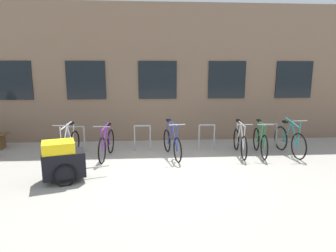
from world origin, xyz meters
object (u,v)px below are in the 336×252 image
at_px(bicycle_teal, 289,141).
at_px(bicycle_green, 260,141).
at_px(bicycle_silver, 240,142).
at_px(bicycle_blue, 172,143).
at_px(bicycle_purple, 107,144).
at_px(bicycle_white, 69,145).
at_px(bike_trailer, 63,160).

height_order(bicycle_teal, bicycle_green, bicycle_teal).
xyz_separation_m(bicycle_silver, bicycle_blue, (-2.02, -0.05, 0.01)).
bearing_deg(bicycle_teal, bicycle_purple, 179.77).
bearing_deg(bicycle_silver, bicycle_purple, -179.30).
bearing_deg(bicycle_green, bicycle_teal, -2.29).
bearing_deg(bicycle_blue, bicycle_green, 0.35).
bearing_deg(bicycle_white, bike_trailer, -79.41).
height_order(bicycle_teal, bicycle_purple, bicycle_teal).
bearing_deg(bicycle_white, bicycle_teal, 0.06).
distance_m(bicycle_green, bicycle_white, 5.54).
bearing_deg(bicycle_green, bicycle_purple, -179.84).
bearing_deg(bicycle_purple, bicycle_white, -178.44).
xyz_separation_m(bicycle_silver, bicycle_purple, (-3.88, -0.05, 0.01)).
relative_size(bicycle_silver, bicycle_blue, 0.98).
xyz_separation_m(bicycle_white, bike_trailer, (0.32, -1.72, 0.10)).
xyz_separation_m(bicycle_purple, bicycle_blue, (1.86, -0.00, -0.00)).
height_order(bicycle_green, bicycle_purple, bicycle_purple).
distance_m(bicycle_purple, bicycle_blue, 1.86).
distance_m(bicycle_silver, bicycle_purple, 3.88).
distance_m(bicycle_silver, bicycle_blue, 2.02).
height_order(bicycle_teal, bicycle_blue, bicycle_teal).
xyz_separation_m(bicycle_teal, bicycle_green, (-0.87, 0.03, -0.02)).
relative_size(bicycle_silver, bicycle_white, 1.01).
distance_m(bicycle_teal, bicycle_green, 0.87).
xyz_separation_m(bicycle_green, bicycle_white, (-5.54, -0.04, 0.00)).
distance_m(bicycle_teal, bike_trailer, 6.33).
bearing_deg(bicycle_teal, bicycle_green, 177.71).
relative_size(bicycle_teal, bicycle_blue, 0.99).
bearing_deg(bicycle_silver, bike_trailer, -158.79).
distance_m(bicycle_purple, bike_trailer, 1.89).
bearing_deg(bicycle_green, bike_trailer, -161.38).
height_order(bicycle_green, bicycle_blue, bicycle_blue).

